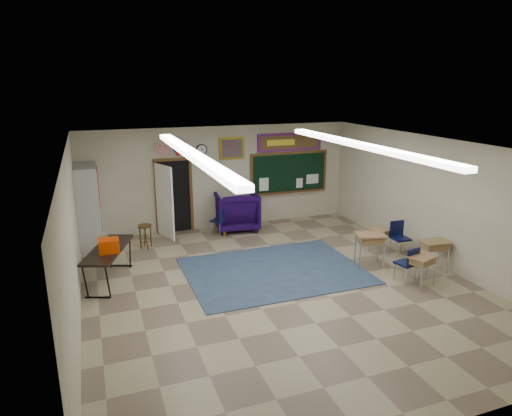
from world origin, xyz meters
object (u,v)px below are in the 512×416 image
object	(u,v)px
wingback_armchair	(236,211)
wooden_stool	(146,236)
student_desk_front_left	(370,248)
student_desk_front_right	(380,239)
folding_table	(109,263)

from	to	relation	value
wingback_armchair	wooden_stool	distance (m)	2.81
student_desk_front_left	wooden_stool	bearing A→B (deg)	163.34
student_desk_front_left	student_desk_front_right	distance (m)	1.02
student_desk_front_left	student_desk_front_right	world-z (taller)	student_desk_front_left
wingback_armchair	student_desk_front_right	size ratio (longest dim) A/B	1.92
student_desk_front_right	folding_table	world-z (taller)	folding_table
student_desk_front_left	wooden_stool	size ratio (longest dim) A/B	1.29
wingback_armchair	folding_table	size ratio (longest dim) A/B	0.63
student_desk_front_right	folding_table	size ratio (longest dim) A/B	0.33
student_desk_front_right	wooden_stool	distance (m)	6.06
student_desk_front_left	wooden_stool	distance (m)	5.70
student_desk_front_right	wooden_stool	bearing A→B (deg)	139.38
student_desk_front_left	student_desk_front_right	xyz separation A→B (m)	(0.77, 0.67, -0.09)
wingback_armchair	folding_table	bearing A→B (deg)	41.11
wingback_armchair	folding_table	xyz separation A→B (m)	(-3.72, -2.53, -0.14)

